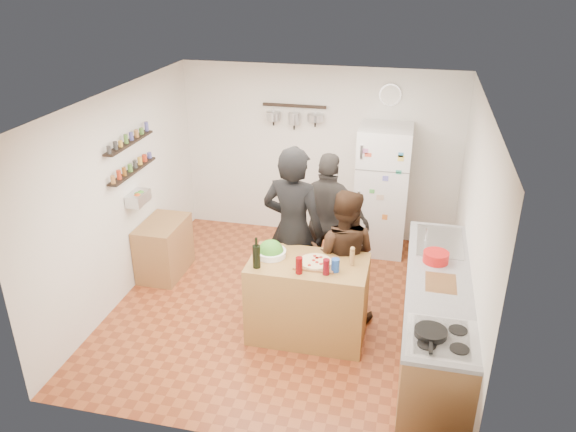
% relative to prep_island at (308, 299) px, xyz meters
% --- Properties ---
extents(room_shell, '(4.20, 4.20, 4.20)m').
position_rel_prep_island_xyz_m(room_shell, '(-0.35, 0.86, 0.79)').
color(room_shell, brown).
rests_on(room_shell, ground).
extents(prep_island, '(1.25, 0.72, 0.91)m').
position_rel_prep_island_xyz_m(prep_island, '(0.00, 0.00, 0.00)').
color(prep_island, olive).
rests_on(prep_island, floor).
extents(pizza_board, '(0.42, 0.34, 0.02)m').
position_rel_prep_island_xyz_m(pizza_board, '(0.08, -0.02, 0.47)').
color(pizza_board, brown).
rests_on(pizza_board, prep_island).
extents(pizza, '(0.34, 0.34, 0.02)m').
position_rel_prep_island_xyz_m(pizza, '(0.08, -0.02, 0.48)').
color(pizza, '#CBAF86').
rests_on(pizza, pizza_board).
extents(salad_bowl, '(0.33, 0.33, 0.07)m').
position_rel_prep_island_xyz_m(salad_bowl, '(-0.42, 0.05, 0.49)').
color(salad_bowl, white).
rests_on(salad_bowl, prep_island).
extents(wine_bottle, '(0.08, 0.08, 0.25)m').
position_rel_prep_island_xyz_m(wine_bottle, '(-0.50, -0.22, 0.58)').
color(wine_bottle, black).
rests_on(wine_bottle, prep_island).
extents(wine_glass_near, '(0.07, 0.07, 0.18)m').
position_rel_prep_island_xyz_m(wine_glass_near, '(-0.05, -0.24, 0.54)').
color(wine_glass_near, '#5B070A').
rests_on(wine_glass_near, prep_island).
extents(wine_glass_far, '(0.07, 0.07, 0.17)m').
position_rel_prep_island_xyz_m(wine_glass_far, '(0.22, -0.20, 0.54)').
color(wine_glass_far, '#560710').
rests_on(wine_glass_far, prep_island).
extents(pepper_mill, '(0.05, 0.05, 0.17)m').
position_rel_prep_island_xyz_m(pepper_mill, '(0.45, 0.05, 0.54)').
color(pepper_mill, '#9E7542').
rests_on(pepper_mill, prep_island).
extents(salt_canister, '(0.09, 0.09, 0.14)m').
position_rel_prep_island_xyz_m(salt_canister, '(0.30, -0.12, 0.52)').
color(salt_canister, '#1C439A').
rests_on(salt_canister, prep_island).
extents(person_left, '(0.80, 0.60, 2.00)m').
position_rel_prep_island_xyz_m(person_left, '(-0.28, 0.51, 0.55)').
color(person_left, black).
rests_on(person_left, floor).
extents(person_center, '(0.81, 0.65, 1.58)m').
position_rel_prep_island_xyz_m(person_center, '(0.31, 0.44, 0.33)').
color(person_center, black).
rests_on(person_center, floor).
extents(person_back, '(1.07, 0.55, 1.74)m').
position_rel_prep_island_xyz_m(person_back, '(0.03, 1.12, 0.42)').
color(person_back, '#292625').
rests_on(person_back, floor).
extents(counter_run, '(0.63, 2.63, 0.90)m').
position_rel_prep_island_xyz_m(counter_run, '(1.35, -0.07, -0.01)').
color(counter_run, '#9E7042').
rests_on(counter_run, floor).
extents(stove_top, '(0.60, 0.62, 0.02)m').
position_rel_prep_island_xyz_m(stove_top, '(1.35, -1.02, 0.46)').
color(stove_top, white).
rests_on(stove_top, counter_run).
extents(skillet, '(0.28, 0.28, 0.05)m').
position_rel_prep_island_xyz_m(skillet, '(1.25, -1.01, 0.49)').
color(skillet, black).
rests_on(skillet, stove_top).
extents(sink, '(0.50, 0.80, 0.03)m').
position_rel_prep_island_xyz_m(sink, '(1.35, 0.78, 0.46)').
color(sink, silver).
rests_on(sink, counter_run).
extents(cutting_board, '(0.30, 0.40, 0.02)m').
position_rel_prep_island_xyz_m(cutting_board, '(1.35, -0.13, 0.46)').
color(cutting_board, '#905E34').
rests_on(cutting_board, counter_run).
extents(red_bowl, '(0.27, 0.27, 0.11)m').
position_rel_prep_island_xyz_m(red_bowl, '(1.30, 0.29, 0.52)').
color(red_bowl, red).
rests_on(red_bowl, counter_run).
extents(fridge, '(0.70, 0.68, 1.80)m').
position_rel_prep_island_xyz_m(fridge, '(0.60, 2.23, 0.45)').
color(fridge, white).
rests_on(fridge, floor).
extents(wall_clock, '(0.30, 0.03, 0.30)m').
position_rel_prep_island_xyz_m(wall_clock, '(0.60, 2.56, 1.69)').
color(wall_clock, silver).
rests_on(wall_clock, back_wall).
extents(spice_shelf_lower, '(0.12, 1.00, 0.02)m').
position_rel_prep_island_xyz_m(spice_shelf_lower, '(-2.28, 0.68, 1.04)').
color(spice_shelf_lower, black).
rests_on(spice_shelf_lower, left_wall).
extents(spice_shelf_upper, '(0.12, 1.00, 0.02)m').
position_rel_prep_island_xyz_m(spice_shelf_upper, '(-2.28, 0.68, 1.40)').
color(spice_shelf_upper, black).
rests_on(spice_shelf_upper, left_wall).
extents(produce_basket, '(0.18, 0.35, 0.14)m').
position_rel_prep_island_xyz_m(produce_basket, '(-2.25, 0.68, 0.69)').
color(produce_basket, silver).
rests_on(produce_basket, left_wall).
extents(side_table, '(0.50, 0.80, 0.73)m').
position_rel_prep_island_xyz_m(side_table, '(-2.09, 0.90, -0.09)').
color(side_table, olive).
rests_on(side_table, floor).
extents(pot_rack, '(0.90, 0.04, 0.04)m').
position_rel_prep_island_xyz_m(pot_rack, '(-0.70, 2.48, 1.49)').
color(pot_rack, black).
rests_on(pot_rack, back_wall).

